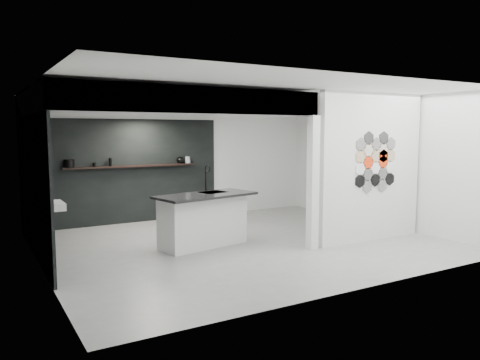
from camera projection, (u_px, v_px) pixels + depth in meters
name	position (u px, v px, depth m)	size (l,w,h in m)	color
floor	(243.00, 243.00, 8.75)	(7.00, 6.00, 0.01)	gray
partition_panel	(371.00, 167.00, 8.86)	(2.45, 0.15, 2.80)	silver
bay_clad_back	(127.00, 171.00, 10.53)	(4.40, 0.04, 2.35)	black
bay_clad_left	(33.00, 186.00, 7.75)	(0.04, 4.00, 2.35)	black
bulkhead	(156.00, 106.00, 8.69)	(4.40, 4.00, 0.40)	silver
corner_column	(313.00, 183.00, 8.18)	(0.16, 0.16, 2.35)	silver
fascia_beam	(201.00, 100.00, 7.04)	(4.40, 0.16, 0.40)	silver
wall_basin	(51.00, 206.00, 7.72)	(0.40, 0.60, 0.12)	silver
display_shelf	(132.00, 166.00, 10.47)	(3.00, 0.15, 0.04)	black
kitchen_island	(203.00, 219.00, 8.46)	(1.93, 1.13, 1.46)	silver
stockpot	(69.00, 163.00, 9.78)	(0.21, 0.21, 0.17)	black
kettle	(180.00, 160.00, 11.05)	(0.19, 0.19, 0.16)	black
glass_bowl	(188.00, 161.00, 11.14)	(0.13, 0.13, 0.09)	gray
glass_vase	(188.00, 160.00, 11.14)	(0.11, 0.11, 0.16)	gray
bottle_dark	(110.00, 162.00, 10.22)	(0.07, 0.07, 0.18)	black
utensil_cup	(94.00, 165.00, 10.05)	(0.07, 0.07, 0.09)	black
hex_tile_cluster	(376.00, 162.00, 8.79)	(1.04, 0.02, 1.16)	black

